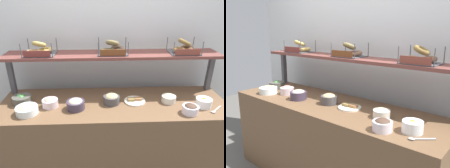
# 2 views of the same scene
# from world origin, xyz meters

# --- Properties ---
(back_wall) EXTENTS (3.46, 0.06, 2.40)m
(back_wall) POSITION_xyz_m (0.00, 0.55, 1.20)
(back_wall) COLOR silver
(back_wall) RESTS_ON ground_plane
(deli_counter) EXTENTS (2.26, 0.70, 0.85)m
(deli_counter) POSITION_xyz_m (0.00, 0.00, 0.42)
(deli_counter) COLOR brown
(deli_counter) RESTS_ON ground_plane
(shelf_riser_left) EXTENTS (0.05, 0.05, 0.40)m
(shelf_riser_left) POSITION_xyz_m (-1.07, 0.27, 1.05)
(shelf_riser_left) COLOR #4C4C51
(shelf_riser_left) RESTS_ON deli_counter
(upper_shelf) EXTENTS (2.22, 0.32, 0.03)m
(upper_shelf) POSITION_xyz_m (0.00, 0.27, 1.26)
(upper_shelf) COLOR brown
(upper_shelf) RESTS_ON shelf_riser_left
(bowl_veggie_mix) EXTENTS (0.18, 0.18, 0.09)m
(bowl_veggie_mix) POSITION_xyz_m (-0.90, 0.03, 0.89)
(bowl_veggie_mix) COLOR #54534A
(bowl_veggie_mix) RESTS_ON deli_counter
(bowl_fruit_salad) EXTENTS (0.15, 0.15, 0.09)m
(bowl_fruit_salad) POSITION_xyz_m (0.86, -0.11, 0.89)
(bowl_fruit_salad) COLOR white
(bowl_fruit_salad) RESTS_ON deli_counter
(bowl_potato_salad) EXTENTS (0.14, 0.14, 0.08)m
(bowl_potato_salad) POSITION_xyz_m (0.55, -0.01, 0.89)
(bowl_potato_salad) COLOR silver
(bowl_potato_salad) RESTS_ON deli_counter
(bowl_lox_spread) EXTENTS (0.15, 0.15, 0.09)m
(bowl_lox_spread) POSITION_xyz_m (-0.61, -0.05, 0.90)
(bowl_lox_spread) COLOR silver
(bowl_lox_spread) RESTS_ON deli_counter
(bowl_hummus) EXTENTS (0.16, 0.16, 0.10)m
(bowl_hummus) POSITION_xyz_m (-0.02, -0.01, 0.90)
(bowl_hummus) COLOR #474548
(bowl_hummus) RESTS_ON deli_counter
(bowl_tuna_salad) EXTENTS (0.17, 0.17, 0.10)m
(bowl_tuna_salad) POSITION_xyz_m (-0.36, -0.10, 0.90)
(bowl_tuna_salad) COLOR #40364A
(bowl_tuna_salad) RESTS_ON deli_counter
(bowl_chocolate_spread) EXTENTS (0.14, 0.14, 0.09)m
(bowl_chocolate_spread) POSITION_xyz_m (0.68, -0.23, 0.90)
(bowl_chocolate_spread) COLOR white
(bowl_chocolate_spread) RESTS_ON deli_counter
(bowl_egg_salad) EXTENTS (0.20, 0.20, 0.09)m
(bowl_egg_salad) POSITION_xyz_m (-0.79, -0.17, 0.89)
(bowl_egg_salad) COLOR white
(bowl_egg_salad) RESTS_ON deli_counter
(serving_plate_white) EXTENTS (0.21, 0.21, 0.04)m
(serving_plate_white) POSITION_xyz_m (0.21, 0.01, 0.86)
(serving_plate_white) COLOR white
(serving_plate_white) RESTS_ON deli_counter
(serving_spoon_near_plate) EXTENTS (0.15, 0.12, 0.01)m
(serving_spoon_near_plate) POSITION_xyz_m (0.93, -0.20, 0.86)
(serving_spoon_near_plate) COLOR #B7B7BC
(serving_spoon_near_plate) RESTS_ON deli_counter
(bagel_basket_sesame) EXTENTS (0.30, 0.25, 0.15)m
(bagel_basket_sesame) POSITION_xyz_m (-0.73, 0.26, 1.33)
(bagel_basket_sesame) COLOR #4C4C51
(bagel_basket_sesame) RESTS_ON upper_shelf
(bagel_basket_poppy) EXTENTS (0.30, 0.26, 0.15)m
(bagel_basket_poppy) POSITION_xyz_m (0.00, 0.27, 1.33)
(bagel_basket_poppy) COLOR #4C4C51
(bagel_basket_poppy) RESTS_ON upper_shelf
(bagel_basket_cinnamon_raisin) EXTENTS (0.30, 0.25, 0.16)m
(bagel_basket_cinnamon_raisin) POSITION_xyz_m (0.74, 0.26, 1.33)
(bagel_basket_cinnamon_raisin) COLOR #4C4C51
(bagel_basket_cinnamon_raisin) RESTS_ON upper_shelf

